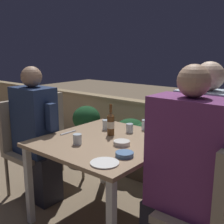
{
  "coord_description": "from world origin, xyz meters",
  "views": [
    {
      "loc": [
        1.43,
        -1.66,
        1.44
      ],
      "look_at": [
        0.0,
        0.08,
        0.93
      ],
      "focal_mm": 45.0,
      "sensor_mm": 36.0,
      "label": 1
    }
  ],
  "objects": [
    {
      "name": "chair_left_near",
      "position": [
        -0.91,
        -0.17,
        0.57
      ],
      "size": [
        0.42,
        0.42,
        0.95
      ],
      "color": "gray",
      "rests_on": "ground_plane"
    },
    {
      "name": "person_blue_shirt",
      "position": [
        0.73,
        0.15,
        0.69
      ],
      "size": [
        0.47,
        0.26,
        1.36
      ],
      "color": "#282833",
      "rests_on": "ground_plane"
    },
    {
      "name": "glass_cup_0",
      "position": [
        -0.1,
        -0.23,
        0.75
      ],
      "size": [
        0.07,
        0.07,
        0.08
      ],
      "color": "silver",
      "rests_on": "dining_table"
    },
    {
      "name": "glass_cup_3",
      "position": [
        0.03,
        0.29,
        0.75
      ],
      "size": [
        0.06,
        0.06,
        0.08
      ],
      "color": "silver",
      "rests_on": "dining_table"
    },
    {
      "name": "person_purple_stripe",
      "position": [
        0.76,
        -0.16,
        0.68
      ],
      "size": [
        0.52,
        0.26,
        1.35
      ],
      "color": "#282833",
      "rests_on": "ground_plane"
    },
    {
      "name": "fork_0",
      "position": [
        -0.38,
        -0.07,
        0.71
      ],
      "size": [
        0.02,
        0.17,
        0.01
      ],
      "color": "silver",
      "rests_on": "dining_table"
    },
    {
      "name": "planter_hedge",
      "position": [
        -0.17,
        0.91,
        0.36
      ],
      "size": [
        0.88,
        0.47,
        0.64
      ],
      "color": "brown",
      "rests_on": "ground_plane"
    },
    {
      "name": "beer_bottle",
      "position": [
        -0.05,
        0.12,
        0.81
      ],
      "size": [
        0.06,
        0.06,
        0.27
      ],
      "color": "brown",
      "rests_on": "dining_table"
    },
    {
      "name": "chair_right_near",
      "position": [
        0.96,
        -0.16,
        0.57
      ],
      "size": [
        0.42,
        0.42,
        0.95
      ],
      "color": "gray",
      "rests_on": "ground_plane"
    },
    {
      "name": "bowl_0",
      "position": [
        0.34,
        -0.2,
        0.72
      ],
      "size": [
        0.13,
        0.13,
        0.03
      ],
      "color": "#4C709E",
      "rests_on": "dining_table"
    },
    {
      "name": "chair_left_far",
      "position": [
        -0.96,
        0.21,
        0.57
      ],
      "size": [
        0.42,
        0.42,
        0.95
      ],
      "color": "gray",
      "rests_on": "ground_plane"
    },
    {
      "name": "potted_plant",
      "position": [
        -1.17,
        0.95,
        0.42
      ],
      "size": [
        0.37,
        0.37,
        0.69
      ],
      "color": "brown",
      "rests_on": "ground_plane"
    },
    {
      "name": "glass_cup_1",
      "position": [
        0.09,
        0.45,
        0.75
      ],
      "size": [
        0.07,
        0.07,
        0.09
      ],
      "color": "silver",
      "rests_on": "dining_table"
    },
    {
      "name": "bowl_2",
      "position": [
        0.18,
        -0.02,
        0.73
      ],
      "size": [
        0.13,
        0.13,
        0.04
      ],
      "color": "beige",
      "rests_on": "dining_table"
    },
    {
      "name": "ground_plane",
      "position": [
        0.0,
        0.0,
        0.0
      ],
      "size": [
        16.0,
        16.0,
        0.0
      ],
      "primitive_type": "plane",
      "color": "#847056"
    },
    {
      "name": "glass_cup_2",
      "position": [
        -0.2,
        0.23,
        0.75
      ],
      "size": [
        0.07,
        0.07,
        0.09
      ],
      "color": "silver",
      "rests_on": "dining_table"
    },
    {
      "name": "parapet_wall",
      "position": [
        0.0,
        1.48,
        0.38
      ],
      "size": [
        9.0,
        0.18,
        0.74
      ],
      "color": "tan",
      "rests_on": "ground_plane"
    },
    {
      "name": "dining_table",
      "position": [
        0.0,
        0.0,
        0.63
      ],
      "size": [
        0.98,
        1.03,
        0.71
      ],
      "color": "#937556",
      "rests_on": "ground_plane"
    },
    {
      "name": "plate_0",
      "position": [
        0.31,
        -0.38,
        0.71
      ],
      "size": [
        0.19,
        0.19,
        0.01
      ],
      "color": "white",
      "rests_on": "dining_table"
    },
    {
      "name": "person_navy_jumper",
      "position": [
        -0.71,
        -0.17,
        0.65
      ],
      "size": [
        0.48,
        0.26,
        1.28
      ],
      "color": "#282833",
      "rests_on": "ground_plane"
    },
    {
      "name": "bowl_1",
      "position": [
        0.23,
        0.4,
        0.73
      ],
      "size": [
        0.13,
        0.13,
        0.04
      ],
      "color": "#4C709E",
      "rests_on": "dining_table"
    }
  ]
}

